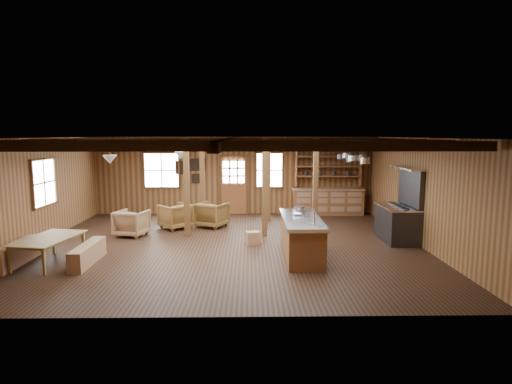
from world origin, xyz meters
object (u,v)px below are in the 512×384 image
at_px(kitchen_island, 301,237).
at_px(armchair_a, 175,216).
at_px(armchair_b, 212,215).
at_px(commercial_range, 399,217).
at_px(dining_table, 51,251).
at_px(armchair_c, 132,223).

xyz_separation_m(kitchen_island, armchair_a, (-3.52, 3.13, -0.09)).
bearing_deg(armchair_b, commercial_range, -172.63).
bearing_deg(dining_table, kitchen_island, -76.56).
distance_m(dining_table, armchair_c, 2.85).
xyz_separation_m(armchair_b, armchair_c, (-2.19, -1.16, -0.02)).
distance_m(kitchen_island, armchair_b, 4.10).
xyz_separation_m(kitchen_island, dining_table, (-5.70, -0.46, -0.18)).
bearing_deg(armchair_c, kitchen_island, 169.77).
bearing_deg(armchair_a, kitchen_island, 96.94).
height_order(armchair_a, armchair_c, armchair_a).
relative_size(armchair_b, armchair_c, 1.04).
bearing_deg(armchair_a, armchair_b, 148.53).
relative_size(kitchen_island, commercial_range, 1.24).
bearing_deg(armchair_c, dining_table, 82.05).
bearing_deg(armchair_c, commercial_range, -170.16).
xyz_separation_m(armchair_a, armchair_c, (-1.08, -0.97, -0.01)).
distance_m(commercial_range, dining_table, 8.77).
bearing_deg(armchair_c, armchair_b, -137.04).
distance_m(armchair_a, armchair_c, 1.45).
relative_size(armchair_a, armchair_b, 0.98).
distance_m(dining_table, armchair_a, 4.21).
xyz_separation_m(commercial_range, armchair_c, (-7.44, 0.67, -0.27)).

